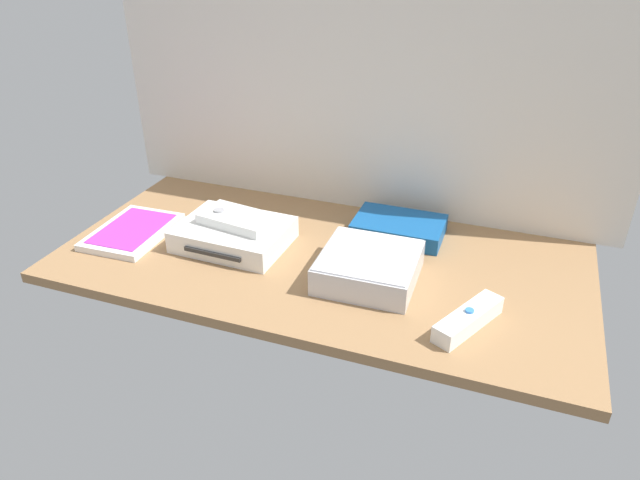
% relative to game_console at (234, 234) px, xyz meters
% --- Properties ---
extents(ground_plane, '(1.00, 0.48, 0.02)m').
position_rel_game_console_xyz_m(ground_plane, '(0.18, 0.01, -0.03)').
color(ground_plane, '#936D47').
rests_on(ground_plane, ground).
extents(back_wall, '(1.10, 0.01, 0.64)m').
position_rel_game_console_xyz_m(back_wall, '(0.18, 0.25, 0.30)').
color(back_wall, silver).
rests_on(back_wall, ground).
extents(game_console, '(0.21, 0.17, 0.04)m').
position_rel_game_console_xyz_m(game_console, '(0.00, 0.00, 0.00)').
color(game_console, white).
rests_on(game_console, ground_plane).
extents(mini_computer, '(0.17, 0.17, 0.05)m').
position_rel_game_console_xyz_m(mini_computer, '(0.29, -0.03, 0.00)').
color(mini_computer, silver).
rests_on(mini_computer, ground_plane).
extents(game_case, '(0.14, 0.19, 0.02)m').
position_rel_game_console_xyz_m(game_case, '(-0.21, -0.04, -0.01)').
color(game_case, white).
rests_on(game_case, ground_plane).
extents(network_router, '(0.18, 0.12, 0.03)m').
position_rel_game_console_xyz_m(network_router, '(0.30, 0.15, -0.00)').
color(network_router, '#145193').
rests_on(network_router, ground_plane).
extents(remote_wand, '(0.10, 0.15, 0.03)m').
position_rel_game_console_xyz_m(remote_wand, '(0.47, -0.11, -0.01)').
color(remote_wand, white).
rests_on(remote_wand, ground_plane).
extents(remote_classic_pad, '(0.15, 0.10, 0.02)m').
position_rel_game_console_xyz_m(remote_classic_pad, '(0.01, 0.00, 0.03)').
color(remote_classic_pad, white).
rests_on(remote_classic_pad, game_console).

